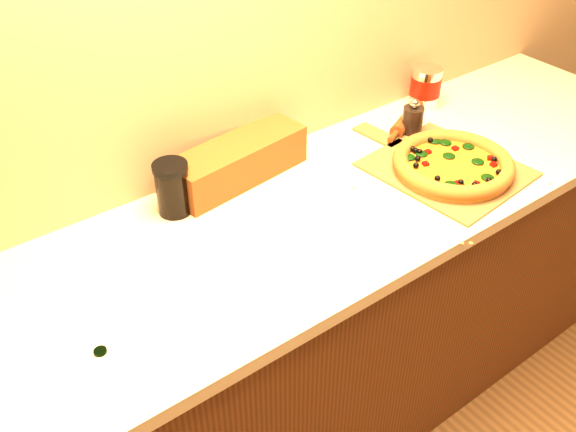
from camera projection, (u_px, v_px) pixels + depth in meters
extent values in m
plane|color=#9E8460|center=(211.00, 19.00, 1.64)|extent=(4.00, 0.00, 4.00)
cube|color=#41250E|center=(287.00, 340.00, 1.99)|extent=(2.80, 0.65, 0.86)
cube|color=beige|center=(287.00, 226.00, 1.72)|extent=(2.84, 0.68, 0.04)
cube|color=brown|center=(446.00, 169.00, 1.90)|extent=(0.41, 0.45, 0.01)
cube|color=brown|center=(378.00, 135.00, 2.06)|extent=(0.08, 0.17, 0.01)
cylinder|color=#B6772D|center=(452.00, 169.00, 1.88)|extent=(0.33, 0.33, 0.02)
cylinder|color=#FAA029|center=(453.00, 165.00, 1.87)|extent=(0.28, 0.28, 0.01)
torus|color=brown|center=(453.00, 163.00, 1.87)|extent=(0.35, 0.35, 0.04)
ellipsoid|color=black|center=(457.00, 152.00, 1.91)|extent=(0.04, 0.04, 0.01)
sphere|color=black|center=(449.00, 169.00, 1.83)|extent=(0.02, 0.02, 0.02)
cube|color=#7F0504|center=(472.00, 168.00, 1.84)|extent=(0.02, 0.02, 0.01)
cylinder|color=black|center=(100.00, 351.00, 1.34)|extent=(0.03, 0.03, 0.01)
cylinder|color=black|center=(412.00, 121.00, 2.04)|extent=(0.07, 0.07, 0.09)
sphere|color=silver|center=(415.00, 103.00, 2.01)|extent=(0.03, 0.03, 0.03)
cylinder|color=#612610|center=(408.00, 118.00, 2.11)|extent=(0.23, 0.14, 0.05)
cylinder|color=#612610|center=(422.00, 100.00, 2.21)|extent=(0.06, 0.04, 0.02)
cylinder|color=#612610|center=(393.00, 136.00, 2.02)|extent=(0.06, 0.04, 0.02)
cylinder|color=silver|center=(425.00, 88.00, 2.18)|extent=(0.10, 0.10, 0.14)
cylinder|color=#9B0E05|center=(426.00, 86.00, 2.18)|extent=(0.10, 0.10, 0.07)
cube|color=brown|center=(238.00, 161.00, 1.83)|extent=(0.43, 0.19, 0.12)
cylinder|color=black|center=(173.00, 191.00, 1.70)|extent=(0.09, 0.09, 0.13)
cylinder|color=black|center=(170.00, 167.00, 1.65)|extent=(0.09, 0.09, 0.02)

